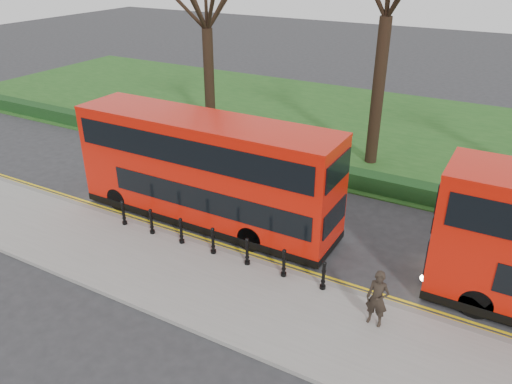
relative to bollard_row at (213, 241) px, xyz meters
The scene contains 10 objects.
ground 1.52m from the bollard_row, 79.84° to the left, with size 120.00×120.00×0.00m, color #28282B.
pavement 1.76m from the bollard_row, 81.66° to the right, with size 60.00×4.00×0.15m, color gray.
kerb 0.72m from the bollard_row, 55.34° to the left, with size 60.00×0.25×0.16m, color slate.
grass_verge 16.36m from the bollard_row, 89.15° to the left, with size 60.00×18.00×0.06m, color #1D4B19.
hedge 8.16m from the bollard_row, 88.30° to the left, with size 60.00×0.90×0.80m, color black.
yellow_line_outer 0.95m from the bollard_row, 69.58° to the left, with size 60.00×0.10×0.01m, color yellow.
yellow_line_inner 1.09m from the bollard_row, 74.11° to the left, with size 60.00×0.10×0.01m, color yellow.
bollard_row is the anchor object (origin of this frame).
bus_lead 3.15m from the bollard_row, 128.92° to the left, with size 10.93×2.51×4.35m.
pedestrian 6.30m from the bollard_row, ahead, with size 0.66×0.43×1.80m, color black.
Camera 1 is at (8.59, -13.88, 10.18)m, focal length 35.00 mm.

